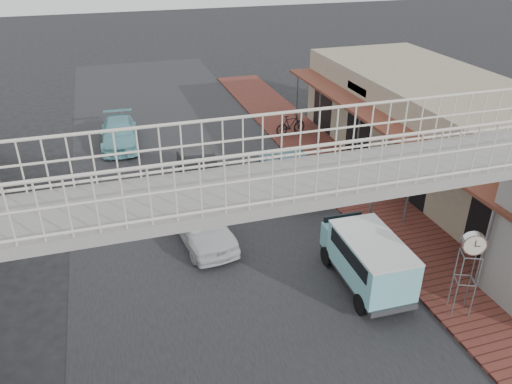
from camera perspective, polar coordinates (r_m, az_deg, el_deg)
ground at (r=16.22m, az=-2.75°, el=-9.33°), size 120.00×120.00×0.00m
road_strip at (r=16.22m, az=-2.76°, el=-9.31°), size 10.00×60.00×0.01m
sidewalk at (r=20.72m, az=12.66°, el=-0.95°), size 3.00×40.00×0.10m
shophouse_row at (r=23.09m, az=21.75°, el=6.11°), size 7.20×18.00×4.00m
footbridge at (r=11.25m, az=2.19°, el=-8.18°), size 16.40×2.40×6.34m
white_hatchback at (r=17.61m, az=-6.31°, el=-3.48°), size 2.12×4.22×1.38m
dark_sedan at (r=21.18m, az=-6.47°, el=2.19°), size 1.61×4.23×1.38m
angkot_curb at (r=21.58m, az=4.20°, el=2.69°), size 2.18×4.69×1.30m
angkot_far at (r=26.36m, az=-15.37°, el=6.48°), size 2.01×4.45×1.26m
angkot_van at (r=15.49m, az=12.69°, el=-7.04°), size 1.72×3.60×1.75m
motorcycle_near at (r=21.24m, az=12.13°, el=1.53°), size 2.02×1.36×1.00m
motorcycle_far at (r=26.69m, az=3.98°, el=7.67°), size 1.79×0.76×1.04m
street_clock at (r=14.56m, az=23.52°, el=-5.82°), size 0.68×0.66×2.63m
arrow_sign at (r=17.51m, az=15.57°, el=1.82°), size 1.71×1.11×2.86m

